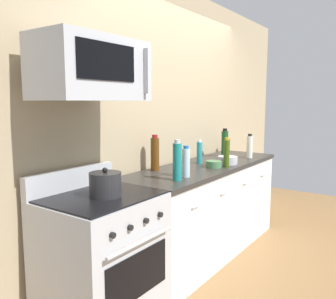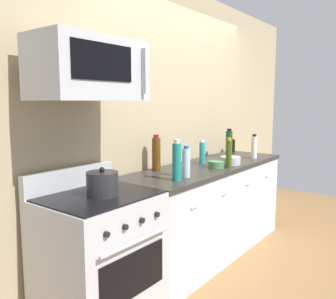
% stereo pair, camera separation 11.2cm
% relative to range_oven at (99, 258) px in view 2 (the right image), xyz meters
% --- Properties ---
extents(ground_plane, '(6.29, 6.29, 0.00)m').
position_rel_range_oven_xyz_m(ground_plane, '(1.45, -0.00, -0.47)').
color(ground_plane, olive).
extents(back_wall, '(5.24, 0.10, 2.70)m').
position_rel_range_oven_xyz_m(back_wall, '(1.45, 0.41, 0.88)').
color(back_wall, tan).
rests_on(back_wall, ground_plane).
extents(counter_unit, '(2.15, 0.66, 0.92)m').
position_rel_range_oven_xyz_m(counter_unit, '(1.45, -0.00, -0.01)').
color(counter_unit, white).
rests_on(counter_unit, ground_plane).
extents(range_oven, '(0.76, 0.69, 1.07)m').
position_rel_range_oven_xyz_m(range_oven, '(0.00, 0.00, 0.00)').
color(range_oven, '#B7BABF').
rests_on(range_oven, ground_plane).
extents(microwave, '(0.74, 0.44, 0.40)m').
position_rel_range_oven_xyz_m(microwave, '(0.00, 0.04, 1.28)').
color(microwave, '#B7BABF').
extents(bottle_wine_green, '(0.08, 0.08, 0.32)m').
position_rel_range_oven_xyz_m(bottle_wine_green, '(2.02, 0.07, 0.60)').
color(bottle_wine_green, '#19471E').
rests_on(bottle_wine_green, countertop_slab).
extents(bottle_dish_soap, '(0.06, 0.06, 0.24)m').
position_rel_range_oven_xyz_m(bottle_dish_soap, '(1.46, 0.08, 0.57)').
color(bottle_dish_soap, teal).
rests_on(bottle_dish_soap, countertop_slab).
extents(bottle_olive_oil, '(0.06, 0.06, 0.29)m').
position_rel_range_oven_xyz_m(bottle_olive_oil, '(1.43, -0.23, 0.59)').
color(bottle_olive_oil, '#385114').
rests_on(bottle_olive_oil, countertop_slab).
extents(bottle_sparkling_teal, '(0.07, 0.07, 0.33)m').
position_rel_range_oven_xyz_m(bottle_sparkling_teal, '(0.68, -0.17, 0.61)').
color(bottle_sparkling_teal, '#197F7A').
rests_on(bottle_sparkling_teal, countertop_slab).
extents(bottle_vinegar_white, '(0.07, 0.07, 0.27)m').
position_rel_range_oven_xyz_m(bottle_vinegar_white, '(2.10, -0.19, 0.58)').
color(bottle_vinegar_white, silver).
rests_on(bottle_vinegar_white, countertop_slab).
extents(bottle_wine_amber, '(0.08, 0.08, 0.33)m').
position_rel_range_oven_xyz_m(bottle_wine_amber, '(0.90, 0.22, 0.61)').
color(bottle_wine_amber, '#59330F').
rests_on(bottle_wine_amber, countertop_slab).
extents(bottle_water_clear, '(0.07, 0.07, 0.26)m').
position_rel_range_oven_xyz_m(bottle_water_clear, '(0.83, -0.15, 0.58)').
color(bottle_water_clear, silver).
rests_on(bottle_water_clear, countertop_slab).
extents(bottle_soy_sauce_dark, '(0.05, 0.05, 0.17)m').
position_rel_range_oven_xyz_m(bottle_soy_sauce_dark, '(2.39, 0.21, 0.53)').
color(bottle_soy_sauce_dark, black).
rests_on(bottle_soy_sauce_dark, countertop_slab).
extents(bowl_steel_prep, '(0.20, 0.20, 0.08)m').
position_rel_range_oven_xyz_m(bowl_steel_prep, '(1.60, -0.17, 0.49)').
color(bowl_steel_prep, '#B2B5BA').
rests_on(bowl_steel_prep, countertop_slab).
extents(bowl_green_glaze, '(0.15, 0.15, 0.06)m').
position_rel_range_oven_xyz_m(bowl_green_glaze, '(1.35, -0.14, 0.48)').
color(bowl_green_glaze, '#477A4C').
rests_on(bowl_green_glaze, countertop_slab).
extents(stockpot, '(0.21, 0.21, 0.19)m').
position_rel_range_oven_xyz_m(stockpot, '(0.00, -0.05, 0.53)').
color(stockpot, '#262628').
rests_on(stockpot, range_oven).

